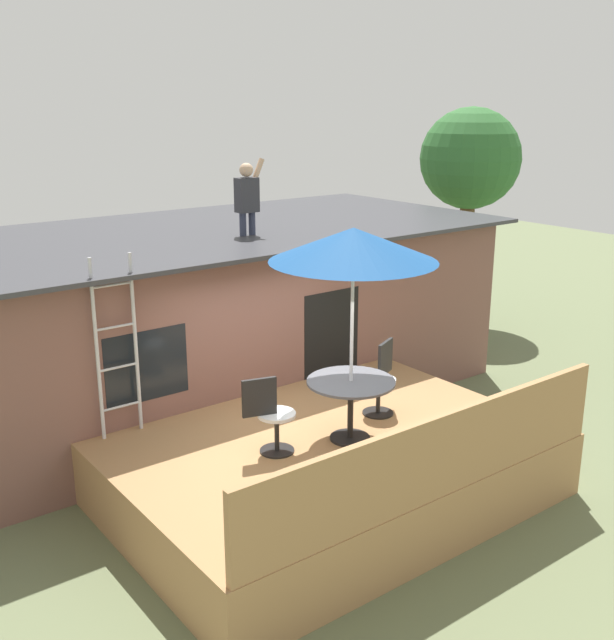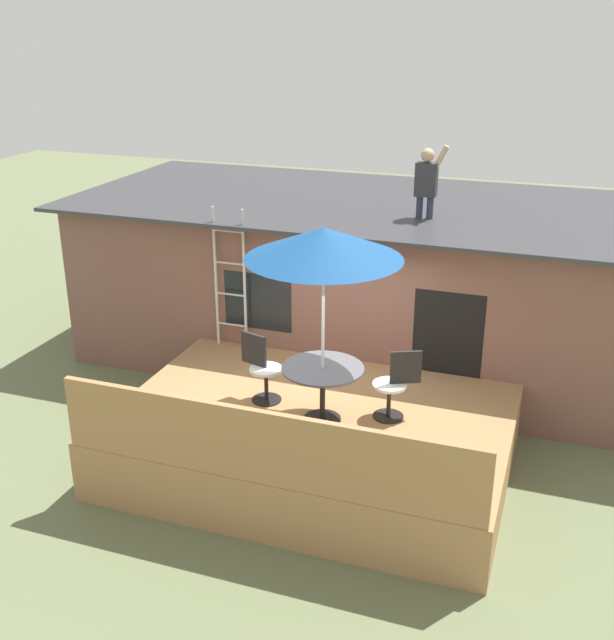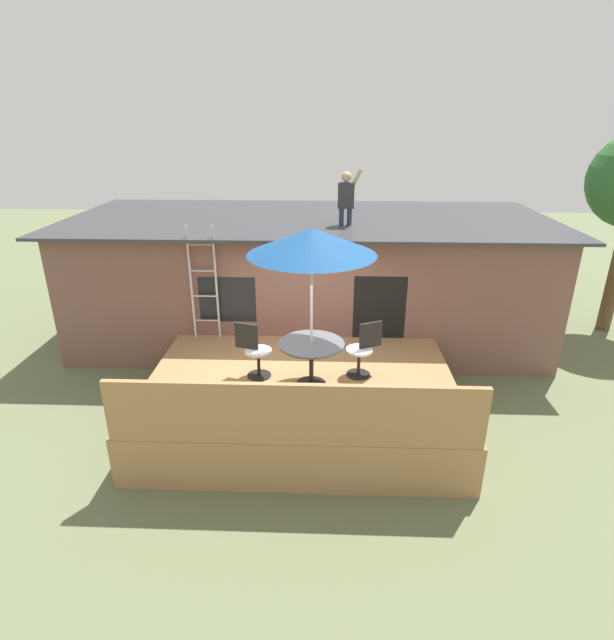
% 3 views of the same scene
% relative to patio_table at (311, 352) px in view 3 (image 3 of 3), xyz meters
% --- Properties ---
extents(ground_plane, '(40.00, 40.00, 0.00)m').
position_rel_patio_table_xyz_m(ground_plane, '(-0.18, 0.29, -1.39)').
color(ground_plane, '#66704C').
extents(house, '(10.50, 4.50, 2.77)m').
position_rel_patio_table_xyz_m(house, '(-0.17, 3.89, 0.00)').
color(house, brown).
rests_on(house, ground).
extents(deck, '(5.05, 3.81, 0.80)m').
position_rel_patio_table_xyz_m(deck, '(-0.18, 0.29, -0.99)').
color(deck, '#A87A4C').
rests_on(deck, ground).
extents(deck_railing, '(4.95, 0.08, 0.90)m').
position_rel_patio_table_xyz_m(deck_railing, '(-0.18, -1.57, -0.14)').
color(deck_railing, '#A87A4C').
rests_on(deck_railing, deck).
extents(patio_table, '(1.04, 1.04, 0.74)m').
position_rel_patio_table_xyz_m(patio_table, '(0.00, 0.00, 0.00)').
color(patio_table, black).
rests_on(patio_table, deck).
extents(patio_umbrella, '(1.90, 1.90, 2.54)m').
position_rel_patio_table_xyz_m(patio_umbrella, '(-0.00, -0.00, 1.76)').
color(patio_umbrella, silver).
rests_on(patio_umbrella, deck).
extents(step_ladder, '(0.52, 0.04, 2.20)m').
position_rel_patio_table_xyz_m(step_ladder, '(-2.09, 1.79, 0.51)').
color(step_ladder, silver).
rests_on(step_ladder, deck).
extents(person_figure, '(0.47, 0.20, 1.11)m').
position_rel_patio_table_xyz_m(person_figure, '(0.60, 3.07, 1.99)').
color(person_figure, '#33384C').
rests_on(person_figure, house).
extents(patio_chair_left, '(0.61, 0.44, 0.92)m').
position_rel_patio_table_xyz_m(patio_chair_left, '(-0.95, 0.28, -0.13)').
color(patio_chair_left, black).
rests_on(patio_chair_left, deck).
extents(patio_chair_right, '(0.59, 0.44, 0.92)m').
position_rel_patio_table_xyz_m(patio_chair_right, '(0.84, 0.39, -0.13)').
color(patio_chair_right, black).
rests_on(patio_chair_right, deck).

